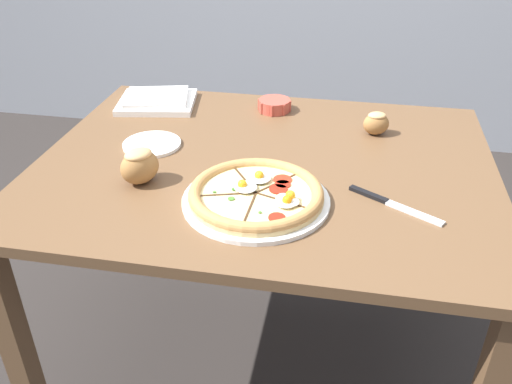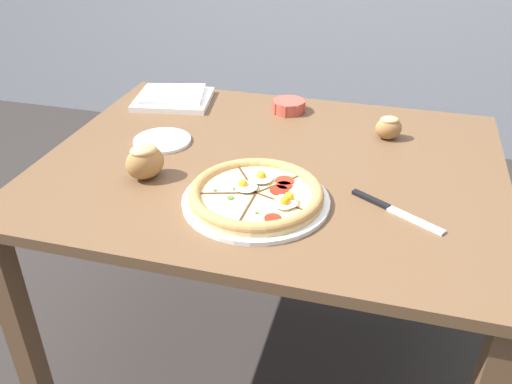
% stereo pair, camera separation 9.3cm
% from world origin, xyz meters
% --- Properties ---
extents(ground_plane, '(12.00, 12.00, 0.00)m').
position_xyz_m(ground_plane, '(0.00, 0.00, 0.00)').
color(ground_plane, '#2D2826').
extents(dining_table, '(1.27, 1.00, 0.76)m').
position_xyz_m(dining_table, '(0.00, 0.00, 0.67)').
color(dining_table, brown).
rests_on(dining_table, ground_plane).
extents(pizza, '(0.36, 0.36, 0.05)m').
position_xyz_m(pizza, '(0.02, -0.22, 0.78)').
color(pizza, white).
rests_on(pizza, dining_table).
extents(ramekin_bowl, '(0.11, 0.11, 0.04)m').
position_xyz_m(ramekin_bowl, '(-0.03, 0.37, 0.78)').
color(ramekin_bowl, '#C64C3D').
rests_on(ramekin_bowl, dining_table).
extents(napkin_folded, '(0.29, 0.26, 0.04)m').
position_xyz_m(napkin_folded, '(-0.44, 0.34, 0.78)').
color(napkin_folded, white).
rests_on(napkin_folded, dining_table).
extents(bread_piece_near, '(0.13, 0.13, 0.09)m').
position_xyz_m(bread_piece_near, '(-0.30, -0.17, 0.81)').
color(bread_piece_near, '#A3703D').
rests_on(bread_piece_near, dining_table).
extents(bread_piece_mid, '(0.09, 0.08, 0.07)m').
position_xyz_m(bread_piece_mid, '(0.30, 0.24, 0.80)').
color(bread_piece_mid, '#A3703D').
rests_on(bread_piece_mid, dining_table).
extents(knife_main, '(0.23, 0.14, 0.01)m').
position_xyz_m(knife_main, '(0.35, -0.17, 0.77)').
color(knife_main, silver).
rests_on(knife_main, dining_table).
extents(side_saucer, '(0.17, 0.17, 0.01)m').
position_xyz_m(side_saucer, '(-0.35, 0.03, 0.77)').
color(side_saucer, white).
rests_on(side_saucer, dining_table).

